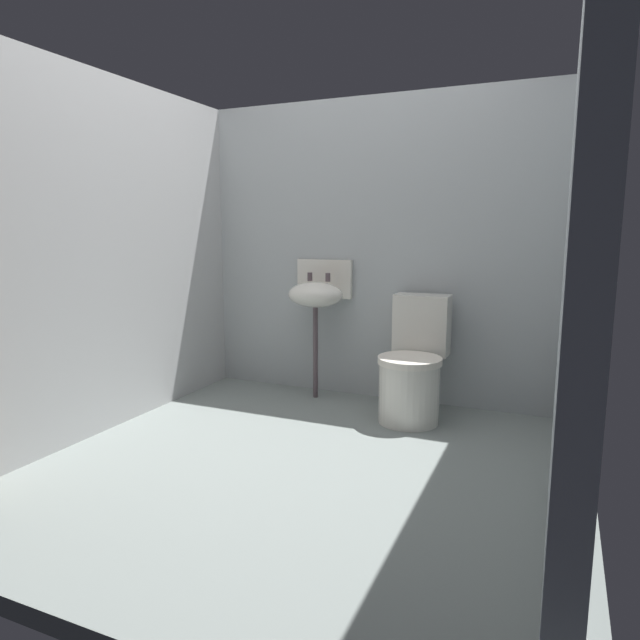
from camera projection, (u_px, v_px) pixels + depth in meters
ground_plane at (297, 464)px, 2.98m from camera, size 2.89×2.84×0.08m
wall_back at (374, 251)px, 3.96m from camera, size 2.89×0.10×2.10m
wall_left at (113, 255)px, 3.41m from camera, size 0.10×2.64×2.10m
wall_right at (577, 266)px, 2.39m from camera, size 0.10×2.64×2.10m
toilet_near_wall at (413, 369)px, 3.55m from camera, size 0.40×0.59×0.78m
sink at (317, 294)px, 3.95m from camera, size 0.42×0.35×0.99m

